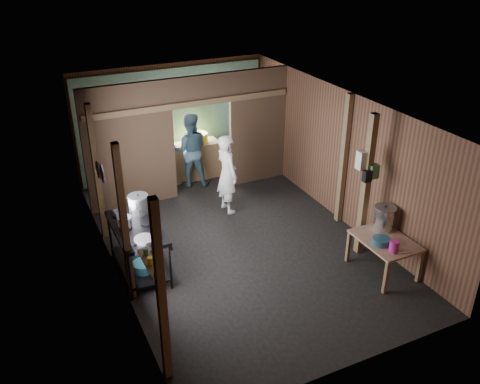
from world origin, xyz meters
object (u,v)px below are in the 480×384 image
prep_table (383,255)px  cook (227,174)px  stock_pot (384,218)px  pink_bucket (394,246)px  stove_pot_large (139,205)px  gas_range (139,249)px  yellow_tub (199,138)px

prep_table → cook: bearing=115.6°
stock_pot → pink_bucket: size_ratio=2.32×
stove_pot_large → stock_pot: size_ratio=0.80×
cook → gas_range: bearing=115.6°
pink_bucket → cook: 3.69m
stove_pot_large → yellow_tub: stove_pot_large is taller
gas_range → pink_bucket: bearing=-30.0°
yellow_tub → cook: (-0.11, -1.82, -0.14)m
yellow_tub → cook: bearing=-93.4°
yellow_tub → cook: 1.82m
gas_range → yellow_tub: yellow_tub is taller
pink_bucket → yellow_tub: 5.40m
stove_pot_large → yellow_tub: 3.49m
stove_pot_large → cook: cook is taller
prep_table → stove_pot_large: bearing=148.4°
stove_pot_large → pink_bucket: size_ratio=1.86×
gas_range → stock_pot: bearing=-20.3°
gas_range → prep_table: gas_range is taller
gas_range → cook: (2.22, 1.35, 0.38)m
stock_pot → pink_bucket: bearing=-115.7°
prep_table → yellow_tub: size_ratio=2.66×
prep_table → pink_bucket: (-0.11, -0.33, 0.41)m
pink_bucket → stock_pot: bearing=64.3°
pink_bucket → stove_pot_large: bearing=143.8°
gas_range → prep_table: (3.71, -1.75, -0.13)m
stove_pot_large → pink_bucket: stove_pot_large is taller
gas_range → yellow_tub: 3.96m
gas_range → prep_table: 4.10m
cook → yellow_tub: bearing=-9.1°
stove_pot_large → pink_bucket: bearing=-36.2°
yellow_tub → pink_bucket: bearing=-76.5°
gas_range → stock_pot: (3.90, -1.44, 0.38)m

